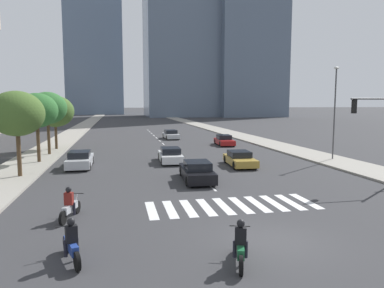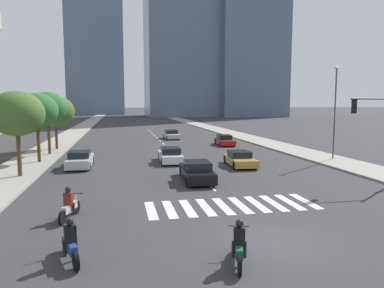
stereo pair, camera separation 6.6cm
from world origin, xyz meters
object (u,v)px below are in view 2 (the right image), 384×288
sedan_gold_3 (240,159)px  sedan_red_4 (225,140)px  street_lamp_east (335,107)px  street_tree_third (48,108)px  motorcycle_third (239,246)px  street_tree_second (37,111)px  motorcycle_trailing (69,206)px  motorcycle_lead (70,244)px  traffic_signal_near (382,121)px  sedan_silver_1 (171,135)px  street_tree_fourth (55,111)px  street_tree_nearest (17,114)px  sedan_black_2 (197,172)px  sedan_silver_0 (80,160)px  sedan_white_5 (170,155)px

sedan_gold_3 → sedan_red_4: bearing=172.0°
street_lamp_east → street_tree_third: size_ratio=1.34×
motorcycle_third → street_tree_second: bearing=43.0°
motorcycle_trailing → street_tree_third: 21.60m
sedan_red_4 → street_tree_second: street_tree_second is taller
motorcycle_lead → street_tree_second: (-5.10, 20.51, 3.92)m
motorcycle_lead → traffic_signal_near: bearing=-84.9°
sedan_gold_3 → street_tree_second: bearing=-101.6°
motorcycle_trailing → sedan_silver_1: size_ratio=0.46×
motorcycle_trailing → street_tree_fourth: size_ratio=0.37×
street_tree_nearest → motorcycle_third: bearing=-56.3°
sedan_black_2 → street_lamp_east: 15.55m
sedan_silver_0 → street_tree_third: street_tree_third is taller
sedan_white_5 → street_lamp_east: street_lamp_east is taller
motorcycle_third → motorcycle_trailing: bearing=63.3°
sedan_silver_1 → street_tree_fourth: bearing=-56.8°
motorcycle_lead → street_lamp_east: street_lamp_east is taller
sedan_red_4 → sedan_white_5: 14.09m
motorcycle_third → street_tree_fourth: (-10.43, 30.68, 3.65)m
motorcycle_lead → motorcycle_third: size_ratio=0.98×
sedan_white_5 → street_tree_third: 13.39m
traffic_signal_near → street_tree_second: (-23.01, 12.47, 0.52)m
motorcycle_trailing → traffic_signal_near: size_ratio=0.38×
sedan_black_2 → street_tree_third: (-11.74, 14.10, 4.03)m
sedan_silver_0 → street_tree_second: size_ratio=0.81×
sedan_silver_1 → sedan_gold_3: sedan_silver_1 is taller
sedan_black_2 → street_tree_nearest: bearing=77.9°
sedan_silver_0 → traffic_signal_near: size_ratio=0.83×
sedan_silver_1 → sedan_white_5: (-3.06, -20.48, 0.02)m
motorcycle_trailing → motorcycle_third: same height
sedan_black_2 → sedan_gold_3: size_ratio=1.06×
sedan_gold_3 → street_tree_nearest: (-16.42, -1.60, 3.85)m
sedan_black_2 → sedan_red_4: bearing=-18.5°
sedan_silver_0 → motorcycle_lead: bearing=-174.8°
street_tree_nearest → sedan_silver_0: bearing=44.4°
street_tree_nearest → street_tree_third: (0.00, 10.87, 0.23)m
sedan_black_2 → street_lamp_east: bearing=-63.9°
street_tree_fourth → sedan_silver_0: bearing=-72.6°
sedan_black_2 → street_tree_nearest: street_tree_nearest is taller
street_tree_nearest → sedan_black_2: bearing=-15.4°
motorcycle_trailing → street_tree_nearest: size_ratio=0.37×
sedan_gold_3 → sedan_red_4: (2.98, 14.29, 0.01)m
motorcycle_third → sedan_white_5: 20.15m
traffic_signal_near → street_tree_nearest: bearing=-15.4°
traffic_signal_near → street_tree_second: bearing=-28.5°
sedan_gold_3 → street_tree_second: 17.48m
motorcycle_trailing → sedan_white_5: size_ratio=0.46×
sedan_silver_0 → sedan_black_2: 10.58m
sedan_black_2 → sedan_red_4: sedan_black_2 is taller
traffic_signal_near → motorcycle_third: bearing=36.4°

